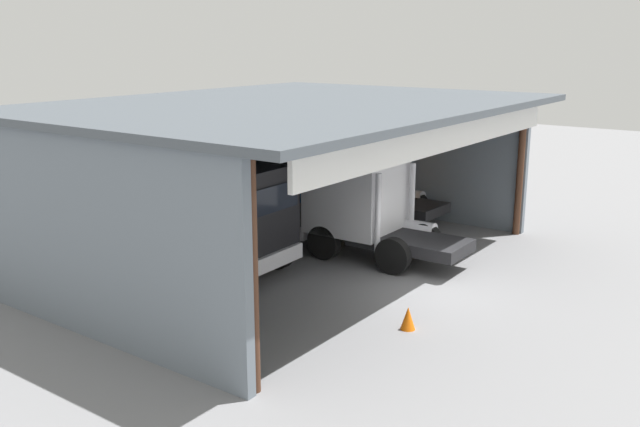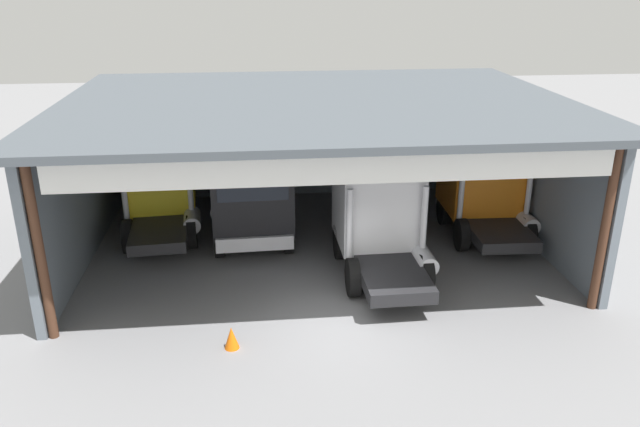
{
  "view_description": "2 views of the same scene",
  "coord_description": "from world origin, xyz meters",
  "px_view_note": "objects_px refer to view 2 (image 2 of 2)",
  "views": [
    {
      "loc": [
        -16.28,
        -8.16,
        6.71
      ],
      "look_at": [
        0.0,
        3.66,
        1.66
      ],
      "focal_mm": 38.98,
      "sensor_mm": 36.0,
      "label": 1
    },
    {
      "loc": [
        -1.84,
        -13.88,
        8.43
      ],
      "look_at": [
        0.0,
        3.66,
        1.66
      ],
      "focal_mm": 35.13,
      "sensor_mm": 36.0,
      "label": 2
    }
  ],
  "objects_px": {
    "truck_black_center_right_bay": "(251,195)",
    "tool_cart": "(457,182)",
    "truck_orange_left_bay": "(484,184)",
    "truck_white_yard_outside": "(379,215)",
    "oil_drum": "(393,187)",
    "truck_yellow_center_bay": "(160,181)",
    "traffic_cone": "(232,338)"
  },
  "relations": [
    {
      "from": "truck_orange_left_bay",
      "to": "traffic_cone",
      "type": "distance_m",
      "value": 10.73
    },
    {
      "from": "truck_white_yard_outside",
      "to": "tool_cart",
      "type": "bearing_deg",
      "value": 54.0
    },
    {
      "from": "truck_black_center_right_bay",
      "to": "tool_cart",
      "type": "relative_size",
      "value": 5.26
    },
    {
      "from": "oil_drum",
      "to": "tool_cart",
      "type": "distance_m",
      "value": 2.69
    },
    {
      "from": "oil_drum",
      "to": "tool_cart",
      "type": "bearing_deg",
      "value": 2.62
    },
    {
      "from": "truck_white_yard_outside",
      "to": "tool_cart",
      "type": "height_order",
      "value": "truck_white_yard_outside"
    },
    {
      "from": "truck_white_yard_outside",
      "to": "traffic_cone",
      "type": "xyz_separation_m",
      "value": [
        -4.32,
        -4.0,
        -1.45
      ]
    },
    {
      "from": "truck_white_yard_outside",
      "to": "truck_black_center_right_bay",
      "type": "bearing_deg",
      "value": 149.2
    },
    {
      "from": "truck_white_yard_outside",
      "to": "oil_drum",
      "type": "distance_m",
      "value": 6.66
    },
    {
      "from": "truck_yellow_center_bay",
      "to": "traffic_cone",
      "type": "relative_size",
      "value": 8.86
    },
    {
      "from": "truck_orange_left_bay",
      "to": "truck_white_yard_outside",
      "type": "bearing_deg",
      "value": -146.9
    },
    {
      "from": "truck_white_yard_outside",
      "to": "oil_drum",
      "type": "bearing_deg",
      "value": 72.98
    },
    {
      "from": "traffic_cone",
      "to": "tool_cart",
      "type": "bearing_deg",
      "value": 49.67
    },
    {
      "from": "truck_white_yard_outside",
      "to": "tool_cart",
      "type": "relative_size",
      "value": 5.17
    },
    {
      "from": "truck_white_yard_outside",
      "to": "traffic_cone",
      "type": "distance_m",
      "value": 6.06
    },
    {
      "from": "truck_yellow_center_bay",
      "to": "oil_drum",
      "type": "relative_size",
      "value": 5.79
    },
    {
      "from": "oil_drum",
      "to": "truck_orange_left_bay",
      "type": "bearing_deg",
      "value": -58.87
    },
    {
      "from": "truck_black_center_right_bay",
      "to": "traffic_cone",
      "type": "relative_size",
      "value": 9.39
    },
    {
      "from": "truck_black_center_right_bay",
      "to": "truck_white_yard_outside",
      "type": "relative_size",
      "value": 1.02
    },
    {
      "from": "truck_black_center_right_bay",
      "to": "truck_yellow_center_bay",
      "type": "bearing_deg",
      "value": -26.68
    },
    {
      "from": "truck_white_yard_outside",
      "to": "oil_drum",
      "type": "relative_size",
      "value": 6.03
    },
    {
      "from": "truck_white_yard_outside",
      "to": "truck_orange_left_bay",
      "type": "height_order",
      "value": "truck_orange_left_bay"
    },
    {
      "from": "truck_black_center_right_bay",
      "to": "truck_orange_left_bay",
      "type": "xyz_separation_m",
      "value": [
        7.91,
        0.29,
        0.01
      ]
    },
    {
      "from": "truck_black_center_right_bay",
      "to": "truck_white_yard_outside",
      "type": "bearing_deg",
      "value": 148.0
    },
    {
      "from": "oil_drum",
      "to": "truck_white_yard_outside",
      "type": "bearing_deg",
      "value": -106.16
    },
    {
      "from": "truck_orange_left_bay",
      "to": "oil_drum",
      "type": "distance_m",
      "value": 4.63
    },
    {
      "from": "truck_yellow_center_bay",
      "to": "truck_orange_left_bay",
      "type": "bearing_deg",
      "value": -10.41
    },
    {
      "from": "truck_yellow_center_bay",
      "to": "truck_black_center_right_bay",
      "type": "height_order",
      "value": "truck_yellow_center_bay"
    },
    {
      "from": "truck_yellow_center_bay",
      "to": "truck_white_yard_outside",
      "type": "height_order",
      "value": "truck_yellow_center_bay"
    },
    {
      "from": "truck_yellow_center_bay",
      "to": "tool_cart",
      "type": "height_order",
      "value": "truck_yellow_center_bay"
    },
    {
      "from": "truck_black_center_right_bay",
      "to": "oil_drum",
      "type": "bearing_deg",
      "value": -145.95
    },
    {
      "from": "truck_yellow_center_bay",
      "to": "truck_orange_left_bay",
      "type": "relative_size",
      "value": 1.02
    }
  ]
}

